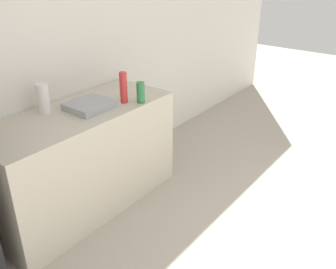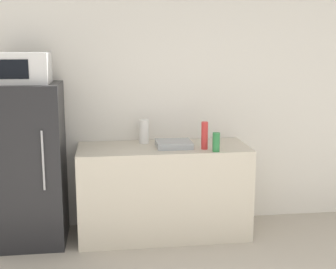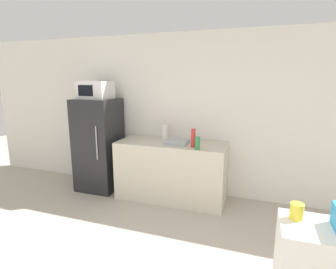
{
  "view_description": "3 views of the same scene",
  "coord_description": "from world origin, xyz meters",
  "px_view_note": "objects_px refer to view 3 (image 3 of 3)",
  "views": [
    {
      "loc": [
        -1.91,
        0.55,
        2.09
      ],
      "look_at": [
        0.08,
        2.09,
        0.86
      ],
      "focal_mm": 40.0,
      "sensor_mm": 36.0,
      "label": 1
    },
    {
      "loc": [
        -0.68,
        -1.64,
        1.94
      ],
      "look_at": [
        -0.16,
        2.21,
        1.17
      ],
      "focal_mm": 50.0,
      "sensor_mm": 36.0,
      "label": 2
    },
    {
      "loc": [
        1.11,
        -0.88,
        1.88
      ],
      "look_at": [
        0.08,
        2.12,
        1.21
      ],
      "focal_mm": 28.0,
      "sensor_mm": 36.0,
      "label": 3
    }
  ],
  "objects_px": {
    "microwave": "(96,90)",
    "paper_towel_roll": "(165,132)",
    "bottle_tall": "(193,138)",
    "jar": "(297,211)",
    "refrigerator": "(99,145)",
    "bottle_short": "(197,143)"
  },
  "relations": [
    {
      "from": "jar",
      "to": "refrigerator",
      "type": "bearing_deg",
      "value": 145.1
    },
    {
      "from": "refrigerator",
      "to": "bottle_short",
      "type": "relative_size",
      "value": 8.59
    },
    {
      "from": "bottle_short",
      "to": "microwave",
      "type": "bearing_deg",
      "value": 171.45
    },
    {
      "from": "refrigerator",
      "to": "bottle_tall",
      "type": "distance_m",
      "value": 1.72
    },
    {
      "from": "paper_towel_roll",
      "to": "bottle_short",
      "type": "bearing_deg",
      "value": -35.53
    },
    {
      "from": "bottle_tall",
      "to": "microwave",
      "type": "bearing_deg",
      "value": 174.84
    },
    {
      "from": "microwave",
      "to": "bottle_short",
      "type": "distance_m",
      "value": 1.93
    },
    {
      "from": "jar",
      "to": "paper_towel_roll",
      "type": "distance_m",
      "value": 2.75
    },
    {
      "from": "bottle_short",
      "to": "jar",
      "type": "bearing_deg",
      "value": -58.44
    },
    {
      "from": "microwave",
      "to": "jar",
      "type": "height_order",
      "value": "microwave"
    },
    {
      "from": "paper_towel_roll",
      "to": "bottle_tall",
      "type": "bearing_deg",
      "value": -31.87
    },
    {
      "from": "refrigerator",
      "to": "paper_towel_roll",
      "type": "relative_size",
      "value": 6.37
    },
    {
      "from": "bottle_short",
      "to": "paper_towel_roll",
      "type": "xyz_separation_m",
      "value": [
        -0.65,
        0.46,
        0.03
      ]
    },
    {
      "from": "microwave",
      "to": "paper_towel_roll",
      "type": "xyz_separation_m",
      "value": [
        1.13,
        0.19,
        -0.66
      ]
    },
    {
      "from": "bottle_tall",
      "to": "paper_towel_roll",
      "type": "height_order",
      "value": "bottle_tall"
    },
    {
      "from": "jar",
      "to": "bottle_tall",
      "type": "bearing_deg",
      "value": 121.96
    },
    {
      "from": "paper_towel_roll",
      "to": "microwave",
      "type": "bearing_deg",
      "value": -170.25
    },
    {
      "from": "microwave",
      "to": "refrigerator",
      "type": "bearing_deg",
      "value": 73.23
    },
    {
      "from": "bottle_short",
      "to": "refrigerator",
      "type": "bearing_deg",
      "value": 171.41
    },
    {
      "from": "bottle_tall",
      "to": "refrigerator",
      "type": "bearing_deg",
      "value": 174.79
    },
    {
      "from": "refrigerator",
      "to": "jar",
      "type": "xyz_separation_m",
      "value": [
        2.83,
        -1.97,
        0.25
      ]
    },
    {
      "from": "microwave",
      "to": "paper_towel_roll",
      "type": "distance_m",
      "value": 1.33
    }
  ]
}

